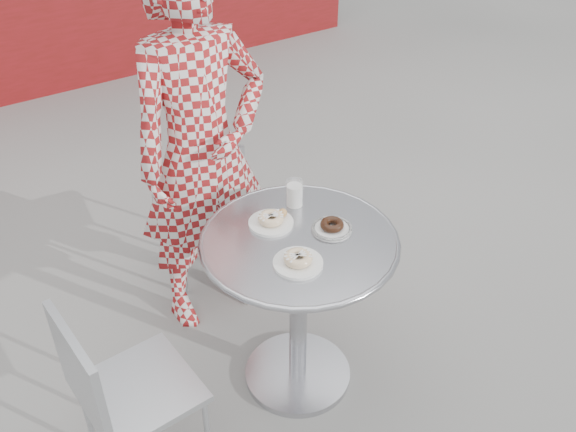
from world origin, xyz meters
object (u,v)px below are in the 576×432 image
chair_far (202,231)px  plate_far (272,220)px  chair_left (143,420)px  plate_checker (332,227)px  milk_cup (295,194)px  bistro_table (299,277)px  seated_person (202,153)px  plate_near (298,260)px

chair_far → plate_far: plate_far is taller
chair_left → plate_checker: size_ratio=5.11×
chair_left → milk_cup: size_ratio=7.21×
bistro_table → chair_left: chair_left is taller
chair_left → seated_person: 1.14m
bistro_table → plate_far: bearing=104.2°
chair_far → plate_checker: plate_checker is taller
bistro_table → plate_far: size_ratio=4.41×
plate_far → plate_near: size_ratio=0.97×
plate_near → bistro_table: bearing=53.6°
seated_person → plate_far: 0.51m
bistro_table → chair_left: 0.82m
plate_checker → plate_near: bearing=-156.5°
bistro_table → seated_person: (-0.08, 0.65, 0.29)m
plate_near → chair_far: bearing=84.7°
plate_far → milk_cup: size_ratio=1.57×
chair_left → plate_checker: (0.88, 0.01, 0.55)m
bistro_table → chair_far: chair_far is taller
plate_far → plate_checker: size_ratio=1.11×
plate_near → plate_checker: (0.23, 0.10, -0.01)m
bistro_table → chair_far: size_ratio=0.99×
plate_near → plate_checker: size_ratio=1.14×
bistro_table → milk_cup: milk_cup is taller
chair_far → plate_near: plate_near is taller
plate_far → milk_cup: bearing=21.6°
bistro_table → milk_cup: bearing=60.5°
seated_person → plate_near: size_ratio=9.60×
plate_far → chair_far: bearing=86.9°
chair_left → plate_near: bearing=-101.7°
chair_left → plate_checker: bearing=-93.1°
chair_left → plate_near: plate_near is taller
milk_cup → plate_far: bearing=-158.4°
chair_left → plate_near: size_ratio=4.47×
chair_left → seated_person: size_ratio=0.47×
plate_checker → chair_far: bearing=98.1°
chair_left → milk_cup: 1.06m
chair_left → seated_person: seated_person is taller
chair_far → chair_left: size_ratio=0.97×
seated_person → chair_left: bearing=-135.9°
chair_far → bistro_table: bearing=95.9°
seated_person → plate_far: size_ratio=9.89×
plate_near → plate_checker: plate_near is taller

